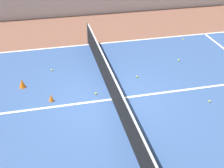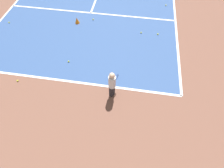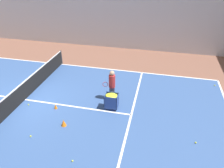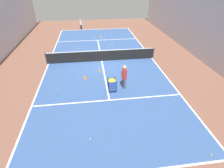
{
  "view_description": "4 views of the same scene",
  "coord_description": "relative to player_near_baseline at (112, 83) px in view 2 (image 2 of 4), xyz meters",
  "views": [
    {
      "loc": [
        -8.43,
        1.96,
        5.79
      ],
      "look_at": [
        0.0,
        0.0,
        0.6
      ],
      "focal_mm": 50.0,
      "sensor_mm": 36.0,
      "label": 1
    },
    {
      "loc": [
        2.54,
        -14.32,
        5.74
      ],
      "look_at": [
        2.0,
        -10.88,
        0.72
      ],
      "focal_mm": 28.0,
      "sensor_mm": 36.0,
      "label": 2
    },
    {
      "loc": [
        8.43,
        6.8,
        6.64
      ],
      "look_at": [
        -1.14,
        4.55,
        0.94
      ],
      "focal_mm": 35.0,
      "sensor_mm": 36.0,
      "label": 3
    },
    {
      "loc": [
        0.97,
        14.32,
        6.64
      ],
      "look_at": [
        -0.3,
        4.73,
        0.49
      ],
      "focal_mm": 28.0,
      "sensor_mm": 36.0,
      "label": 4
    }
  ],
  "objects": [
    {
      "name": "line_service_near",
      "position": [
        -2.0,
        5.08,
        -0.74
      ],
      "size": [
        9.27,
        0.1,
        0.0
      ],
      "primitive_type": "cube",
      "color": "white",
      "rests_on": "ground"
    },
    {
      "name": "tennis_ball_15",
      "position": [
        -3.87,
        0.03,
        -0.71
      ],
      "size": [
        0.07,
        0.07,
        0.07
      ],
      "primitive_type": "sphere",
      "color": "yellow",
      "rests_on": "ground"
    },
    {
      "name": "tennis_ball_2",
      "position": [
        2.15,
        6.44,
        -0.71
      ],
      "size": [
        0.07,
        0.07,
        0.07
      ],
      "primitive_type": "sphere",
      "color": "yellow",
      "rests_on": "ground"
    },
    {
      "name": "tennis_ball_7",
      "position": [
        -2.14,
        1.35,
        -0.71
      ],
      "size": [
        0.07,
        0.07,
        0.07
      ],
      "primitive_type": "sphere",
      "color": "yellow",
      "rests_on": "ground"
    },
    {
      "name": "player_near_baseline",
      "position": [
        0.0,
        0.0,
        0.0
      ],
      "size": [
        0.35,
        0.61,
        1.31
      ],
      "rotation": [
        0.0,
        0.0,
        1.09
      ],
      "color": "black",
      "rests_on": "ground"
    },
    {
      "name": "tennis_ball_10",
      "position": [
        -6.06,
        3.53,
        -0.71
      ],
      "size": [
        0.07,
        0.07,
        0.07
      ],
      "primitive_type": "sphere",
      "color": "yellow",
      "rests_on": "ground"
    },
    {
      "name": "tennis_ball_16",
      "position": [
        1.71,
        3.8,
        -0.71
      ],
      "size": [
        0.07,
        0.07,
        0.07
      ],
      "primitive_type": "sphere",
      "color": "yellow",
      "rests_on": "ground"
    },
    {
      "name": "tennis_ball_1",
      "position": [
        0.88,
        3.78,
        -0.71
      ],
      "size": [
        0.07,
        0.07,
        0.07
      ],
      "primitive_type": "sphere",
      "color": "yellow",
      "rests_on": "ground"
    },
    {
      "name": "training_cone_0",
      "position": [
        -2.5,
        4.09,
        -0.59
      ],
      "size": [
        0.24,
        0.24,
        0.31
      ],
      "primitive_type": "cone",
      "color": "orange",
      "rests_on": "ground"
    },
    {
      "name": "line_baseline_near",
      "position": [
        -2.0,
        0.34,
        -0.74
      ],
      "size": [
        9.27,
        0.1,
        0.0
      ],
      "primitive_type": "cube",
      "color": "white",
      "rests_on": "ground"
    },
    {
      "name": "tennis_ball_12",
      "position": [
        -1.73,
        4.47,
        -0.71
      ],
      "size": [
        0.07,
        0.07,
        0.07
      ],
      "primitive_type": "sphere",
      "color": "yellow",
      "rests_on": "ground"
    }
  ]
}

